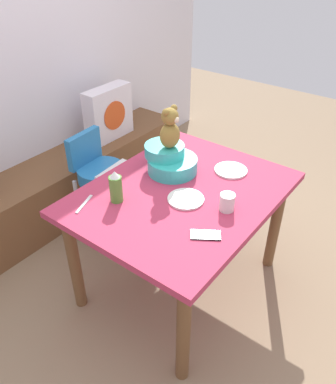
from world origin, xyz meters
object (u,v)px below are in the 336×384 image
object	(u,v)px
pillow_floral_right	(109,113)
infant_seat_teal	(170,160)
ketchup_bottle	(116,187)
cell_phone	(206,235)
teddy_bear	(170,129)
dinner_plate_near	(186,199)
coffee_mug	(227,202)
dining_table	(182,206)
dinner_plate_far	(231,170)
highchair	(100,172)

from	to	relation	value
pillow_floral_right	infant_seat_teal	size ratio (longest dim) A/B	1.33
ketchup_bottle	cell_phone	distance (m)	0.55
teddy_bear	cell_phone	bearing A→B (deg)	-126.87
dinner_plate_near	cell_phone	distance (m)	0.31
coffee_mug	cell_phone	bearing A→B (deg)	-173.69
dining_table	dinner_plate_far	distance (m)	0.39
coffee_mug	ketchup_bottle	bearing A→B (deg)	119.55
pillow_floral_right	highchair	xyz separation A→B (m)	(-0.53, -0.42, -0.16)
infant_seat_teal	dinner_plate_far	bearing A→B (deg)	-53.74
pillow_floral_right	ketchup_bottle	size ratio (longest dim) A/B	2.38
dinner_plate_near	cell_phone	bearing A→B (deg)	-126.58
pillow_floral_right	cell_phone	distance (m)	1.76
dining_table	dinner_plate_near	bearing A→B (deg)	-131.47
ketchup_bottle	dinner_plate_far	distance (m)	0.73
ketchup_bottle	coffee_mug	world-z (taller)	ketchup_bottle
infant_seat_teal	ketchup_bottle	world-z (taller)	ketchup_bottle
dining_table	highchair	distance (m)	0.81
dining_table	cell_phone	world-z (taller)	cell_phone
dining_table	coffee_mug	xyz separation A→B (m)	(0.00, -0.29, 0.15)
highchair	ketchup_bottle	bearing A→B (deg)	-124.71
pillow_floral_right	teddy_bear	bearing A→B (deg)	-115.92
dinner_plate_far	ketchup_bottle	bearing A→B (deg)	152.42
ketchup_bottle	dining_table	bearing A→B (deg)	-38.00
pillow_floral_right	coffee_mug	size ratio (longest dim) A/B	3.67
ketchup_bottle	coffee_mug	size ratio (longest dim) A/B	1.54
infant_seat_teal	pillow_floral_right	bearing A→B (deg)	64.07
teddy_bear	dinner_plate_near	size ratio (longest dim) A/B	1.25
teddy_bear	dinner_plate_far	size ratio (longest dim) A/B	1.25
coffee_mug	dinner_plate_far	size ratio (longest dim) A/B	0.60
infant_seat_teal	cell_phone	distance (m)	0.63
highchair	coffee_mug	bearing A→B (deg)	-95.34
pillow_floral_right	highchair	size ratio (longest dim) A/B	0.56
coffee_mug	pillow_floral_right	bearing A→B (deg)	67.18
dining_table	infant_seat_teal	size ratio (longest dim) A/B	3.70
dinner_plate_near	dinner_plate_far	bearing A→B (deg)	-5.98
pillow_floral_right	dinner_plate_near	bearing A→B (deg)	-118.39
highchair	infant_seat_teal	xyz separation A→B (m)	(0.03, -0.61, 0.29)
pillow_floral_right	cell_phone	xyz separation A→B (m)	(-0.87, -1.53, 0.06)
dining_table	dinner_plate_near	xyz separation A→B (m)	(-0.06, -0.07, 0.11)
dinner_plate_near	dinner_plate_far	xyz separation A→B (m)	(0.41, -0.04, 0.00)
dining_table	dinner_plate_near	size ratio (longest dim) A/B	6.10
ketchup_bottle	dinner_plate_far	bearing A→B (deg)	-27.58
infant_seat_teal	coffee_mug	distance (m)	0.50
teddy_bear	ketchup_bottle	bearing A→B (deg)	174.92
dinner_plate_far	infant_seat_teal	bearing A→B (deg)	126.26
cell_phone	dinner_plate_far	bearing A→B (deg)	-14.96
highchair	dinner_plate_near	bearing A→B (deg)	-100.60
teddy_bear	infant_seat_teal	bearing A→B (deg)	90.00
highchair	infant_seat_teal	bearing A→B (deg)	-86.89
ketchup_bottle	pillow_floral_right	bearing A→B (deg)	46.83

